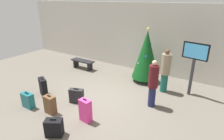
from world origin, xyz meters
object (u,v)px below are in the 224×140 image
(suitcase_4, at_px, (43,87))
(traveller_1, at_px, (165,70))
(traveller_0, at_px, (153,83))
(suitcase_2, at_px, (76,96))
(flight_info_kiosk, at_px, (194,59))
(suitcase_0, at_px, (50,105))
(suitcase_3, at_px, (28,100))
(holiday_tree, at_px, (146,55))
(waiting_bench, at_px, (83,62))
(suitcase_5, at_px, (54,128))
(suitcase_1, at_px, (85,110))

(suitcase_4, bearing_deg, traveller_1, 37.10)
(traveller_0, distance_m, suitcase_2, 2.79)
(flight_info_kiosk, bearing_deg, suitcase_0, -132.72)
(suitcase_0, relative_size, suitcase_2, 1.16)
(traveller_0, distance_m, suitcase_0, 3.54)
(traveller_0, bearing_deg, suitcase_4, -157.64)
(suitcase_2, distance_m, suitcase_3, 1.68)
(traveller_0, xyz_separation_m, suitcase_0, (-2.66, -2.27, -0.59))
(suitcase_0, height_order, suitcase_2, suitcase_0)
(traveller_0, relative_size, suitcase_4, 2.31)
(traveller_0, bearing_deg, holiday_tree, 120.03)
(holiday_tree, distance_m, suitcase_3, 5.11)
(traveller_1, bearing_deg, waiting_bench, 177.91)
(flight_info_kiosk, xyz_separation_m, suitcase_2, (-3.33, -2.91, -1.22))
(holiday_tree, height_order, suitcase_5, holiday_tree)
(holiday_tree, height_order, suitcase_3, holiday_tree)
(waiting_bench, xyz_separation_m, traveller_1, (4.53, -0.17, 0.59))
(suitcase_3, bearing_deg, suitcase_1, 12.91)
(suitcase_2, height_order, suitcase_3, suitcase_3)
(suitcase_2, relative_size, suitcase_5, 1.04)
(suitcase_0, distance_m, suitcase_4, 1.39)
(traveller_0, height_order, suitcase_0, traveller_0)
(suitcase_2, bearing_deg, waiting_bench, 127.64)
(traveller_0, bearing_deg, suitcase_2, -151.70)
(waiting_bench, xyz_separation_m, suitcase_0, (1.88, -3.76, -0.04))
(waiting_bench, distance_m, suitcase_1, 4.67)
(traveller_0, relative_size, suitcase_1, 2.20)
(traveller_0, xyz_separation_m, suitcase_5, (-1.69, -2.95, -0.65))
(suitcase_2, relative_size, suitcase_3, 0.99)
(holiday_tree, relative_size, traveller_1, 1.37)
(suitcase_5, bearing_deg, flight_info_kiosk, 60.10)
(holiday_tree, relative_size, suitcase_4, 3.29)
(suitcase_2, bearing_deg, suitcase_4, -168.41)
(waiting_bench, bearing_deg, suitcase_1, -47.56)
(suitcase_0, distance_m, suitcase_1, 1.31)
(flight_info_kiosk, xyz_separation_m, suitcase_5, (-2.63, -4.57, -1.23))
(holiday_tree, xyz_separation_m, suitcase_3, (-2.51, -4.33, -0.99))
(waiting_bench, relative_size, suitcase_3, 2.29)
(suitcase_1, bearing_deg, suitcase_5, -106.84)
(suitcase_5, bearing_deg, suitcase_3, 165.67)
(traveller_1, bearing_deg, traveller_0, -89.55)
(suitcase_3, height_order, suitcase_5, suitcase_3)
(holiday_tree, height_order, traveller_0, holiday_tree)
(holiday_tree, distance_m, flight_info_kiosk, 2.05)
(waiting_bench, relative_size, traveller_0, 0.77)
(suitcase_0, bearing_deg, waiting_bench, 116.59)
(holiday_tree, xyz_separation_m, traveller_1, (1.07, -0.55, -0.32))
(traveller_0, relative_size, traveller_1, 0.96)
(flight_info_kiosk, distance_m, suitcase_5, 5.41)
(flight_info_kiosk, bearing_deg, suitcase_4, -146.24)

